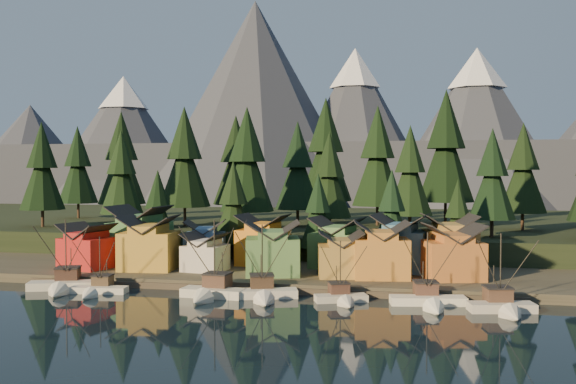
% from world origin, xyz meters
% --- Properties ---
extents(ground, '(500.00, 500.00, 0.00)m').
position_xyz_m(ground, '(0.00, 0.00, 0.00)').
color(ground, black).
rests_on(ground, ground).
extents(shore_strip, '(400.00, 50.00, 1.50)m').
position_xyz_m(shore_strip, '(0.00, 40.00, 0.75)').
color(shore_strip, '#373328').
rests_on(shore_strip, ground).
extents(hillside, '(420.00, 100.00, 6.00)m').
position_xyz_m(hillside, '(0.00, 90.00, 3.00)').
color(hillside, black).
rests_on(hillside, ground).
extents(dock, '(80.00, 4.00, 1.00)m').
position_xyz_m(dock, '(0.00, 16.50, 0.50)').
color(dock, '#4F4538').
rests_on(dock, ground).
extents(mountain_ridge, '(560.00, 190.00, 90.00)m').
position_xyz_m(mountain_ridge, '(-4.20, 213.59, 26.06)').
color(mountain_ridge, '#444857').
rests_on(mountain_ridge, ground).
extents(boat_0, '(12.20, 12.65, 12.51)m').
position_xyz_m(boat_0, '(-31.19, 10.17, 2.27)').
color(boat_0, beige).
rests_on(boat_0, ground).
extents(boat_1, '(9.30, 9.94, 9.81)m').
position_xyz_m(boat_1, '(-24.62, 8.66, 1.80)').
color(boat_1, silver).
rests_on(boat_1, ground).
extents(boat_2, '(10.00, 10.77, 12.92)m').
position_xyz_m(boat_2, '(-6.29, 9.30, 2.61)').
color(boat_2, beige).
rests_on(boat_2, ground).
extents(boat_3, '(11.24, 11.73, 12.23)m').
position_xyz_m(boat_3, '(1.59, 10.36, 2.29)').
color(boat_3, silver).
rests_on(boat_3, ground).
extents(boat_4, '(8.26, 8.75, 9.90)m').
position_xyz_m(boat_4, '(13.50, 10.30, 1.96)').
color(boat_4, beige).
rests_on(boat_4, ground).
extents(boat_5, '(11.38, 12.08, 11.47)m').
position_xyz_m(boat_5, '(25.85, 10.44, 2.06)').
color(boat_5, white).
rests_on(boat_5, ground).
extents(boat_6, '(9.52, 10.15, 11.87)m').
position_xyz_m(boat_6, '(35.59, 8.07, 2.39)').
color(boat_6, beige).
rests_on(boat_6, ground).
extents(house_front_0, '(9.60, 9.27, 8.06)m').
position_xyz_m(house_front_0, '(-34.44, 23.28, 5.74)').
color(house_front_0, '#A41A19').
rests_on(house_front_0, shore_strip).
extents(house_front_1, '(10.17, 9.84, 9.60)m').
position_xyz_m(house_front_1, '(-23.01, 24.57, 6.54)').
color(house_front_1, gold).
rests_on(house_front_1, shore_strip).
extents(house_front_2, '(7.65, 7.70, 6.66)m').
position_xyz_m(house_front_2, '(-12.70, 25.20, 5.00)').
color(house_front_2, beige).
rests_on(house_front_2, shore_strip).
extents(house_front_3, '(10.73, 10.43, 9.07)m').
position_xyz_m(house_front_3, '(-0.10, 23.52, 6.26)').
color(house_front_3, '#558347').
rests_on(house_front_3, shore_strip).
extents(house_front_4, '(8.79, 9.24, 7.50)m').
position_xyz_m(house_front_4, '(11.39, 24.31, 5.44)').
color(house_front_4, '#A7813B').
rests_on(house_front_4, shore_strip).
extents(house_front_5, '(9.97, 9.31, 9.27)m').
position_xyz_m(house_front_5, '(18.10, 24.44, 6.37)').
color(house_front_5, '#C07C31').
rests_on(house_front_5, shore_strip).
extents(house_front_6, '(10.73, 10.37, 8.95)m').
position_xyz_m(house_front_6, '(29.61, 25.64, 6.20)').
color(house_front_6, '#BC6C30').
rests_on(house_front_6, shore_strip).
extents(house_back_0, '(10.41, 10.03, 10.87)m').
position_xyz_m(house_back_0, '(-28.27, 32.03, 7.21)').
color(house_back_0, '#3D7141').
rests_on(house_back_0, shore_strip).
extents(house_back_1, '(8.85, 8.92, 8.23)m').
position_xyz_m(house_back_1, '(-15.26, 32.29, 5.82)').
color(house_back_1, '#3C618E').
rests_on(house_back_1, shore_strip).
extents(house_back_2, '(9.42, 8.75, 9.39)m').
position_xyz_m(house_back_2, '(-4.52, 34.47, 6.43)').
color(house_back_2, orange).
rests_on(house_back_2, shore_strip).
extents(house_back_3, '(10.27, 9.47, 9.14)m').
position_xyz_m(house_back_3, '(9.62, 33.65, 6.30)').
color(house_back_3, '#518246').
rests_on(house_back_3, shore_strip).
extents(house_back_4, '(10.26, 9.95, 9.91)m').
position_xyz_m(house_back_4, '(20.89, 32.41, 6.70)').
color(house_back_4, teal).
rests_on(house_back_4, shore_strip).
extents(house_back_5, '(10.14, 10.23, 9.89)m').
position_xyz_m(house_back_5, '(29.31, 33.70, 6.69)').
color(house_back_5, '#A9803C').
rests_on(house_back_5, shore_strip).
extents(tree_hill_0, '(10.48, 10.48, 24.42)m').
position_xyz_m(tree_hill_0, '(-62.00, 52.00, 19.35)').
color(tree_hill_0, '#332319').
rests_on(tree_hill_0, hillside).
extents(tree_hill_1, '(12.05, 12.05, 28.07)m').
position_xyz_m(tree_hill_1, '(-50.00, 68.00, 21.34)').
color(tree_hill_1, '#332319').
rests_on(tree_hill_1, hillside).
extents(tree_hill_2, '(9.44, 9.44, 22.00)m').
position_xyz_m(tree_hill_2, '(-40.00, 48.00, 18.02)').
color(tree_hill_2, '#332319').
rests_on(tree_hill_2, hillside).
extents(tree_hill_3, '(12.08, 12.08, 28.13)m').
position_xyz_m(tree_hill_3, '(-30.00, 60.00, 21.38)').
color(tree_hill_3, '#332319').
rests_on(tree_hill_3, hillside).
extents(tree_hill_4, '(11.65, 11.65, 27.13)m').
position_xyz_m(tree_hill_4, '(-22.00, 75.00, 20.83)').
color(tree_hill_4, '#332319').
rests_on(tree_hill_4, hillside).
extents(tree_hill_5, '(11.47, 11.47, 26.72)m').
position_xyz_m(tree_hill_5, '(-12.00, 50.00, 20.61)').
color(tree_hill_5, '#332319').
rests_on(tree_hill_5, hillside).
extents(tree_hill_6, '(10.57, 10.57, 24.61)m').
position_xyz_m(tree_hill_6, '(-4.00, 65.00, 19.45)').
color(tree_hill_6, '#332319').
rests_on(tree_hill_6, hillside).
extents(tree_hill_7, '(9.07, 9.07, 21.13)m').
position_xyz_m(tree_hill_7, '(6.00, 48.00, 17.55)').
color(tree_hill_7, '#332319').
rests_on(tree_hill_7, hillside).
extents(tree_hill_8, '(12.28, 12.28, 28.61)m').
position_xyz_m(tree_hill_8, '(14.00, 72.00, 21.64)').
color(tree_hill_8, '#332319').
rests_on(tree_hill_8, hillside).
extents(tree_hill_9, '(9.73, 9.73, 22.67)m').
position_xyz_m(tree_hill_9, '(22.00, 55.00, 18.39)').
color(tree_hill_9, '#332319').
rests_on(tree_hill_9, hillside).
extents(tree_hill_10, '(14.15, 14.15, 32.96)m').
position_xyz_m(tree_hill_10, '(30.00, 80.00, 24.02)').
color(tree_hill_10, '#332319').
rests_on(tree_hill_10, hillside).
extents(tree_hill_11, '(9.23, 9.23, 21.50)m').
position_xyz_m(tree_hill_11, '(38.00, 50.00, 17.75)').
color(tree_hill_11, '#332319').
rests_on(tree_hill_11, hillside).
extents(tree_hill_12, '(10.15, 10.15, 23.64)m').
position_xyz_m(tree_hill_12, '(46.00, 66.00, 18.92)').
color(tree_hill_12, '#332319').
rests_on(tree_hill_12, hillside).
extents(tree_hill_15, '(13.68, 13.68, 31.87)m').
position_xyz_m(tree_hill_15, '(0.00, 82.00, 23.43)').
color(tree_hill_15, '#332319').
rests_on(tree_hill_15, hillside).
extents(tree_hill_16, '(10.85, 10.85, 25.27)m').
position_xyz_m(tree_hill_16, '(-68.00, 78.00, 19.81)').
color(tree_hill_16, '#332319').
rests_on(tree_hill_16, hillside).
extents(tree_shore_0, '(7.63, 7.63, 17.77)m').
position_xyz_m(tree_shore_0, '(-28.00, 40.00, 11.21)').
color(tree_shore_0, '#332319').
rests_on(tree_shore_0, shore_strip).
extents(tree_shore_1, '(8.42, 8.42, 19.62)m').
position_xyz_m(tree_shore_1, '(-12.00, 40.00, 12.22)').
color(tree_shore_1, '#332319').
rests_on(tree_shore_1, shore_strip).
extents(tree_shore_2, '(7.35, 7.35, 17.12)m').
position_xyz_m(tree_shore_2, '(5.00, 40.00, 10.85)').
color(tree_shore_2, '#332319').
rests_on(tree_shore_2, shore_strip).
extents(tree_shore_3, '(7.69, 7.69, 17.92)m').
position_xyz_m(tree_shore_3, '(19.00, 40.00, 11.29)').
color(tree_shore_3, '#332319').
rests_on(tree_shore_3, shore_strip).
extents(tree_shore_4, '(6.90, 6.90, 16.08)m').
position_xyz_m(tree_shore_4, '(31.00, 40.00, 10.28)').
color(tree_shore_4, '#332319').
rests_on(tree_shore_4, shore_strip).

